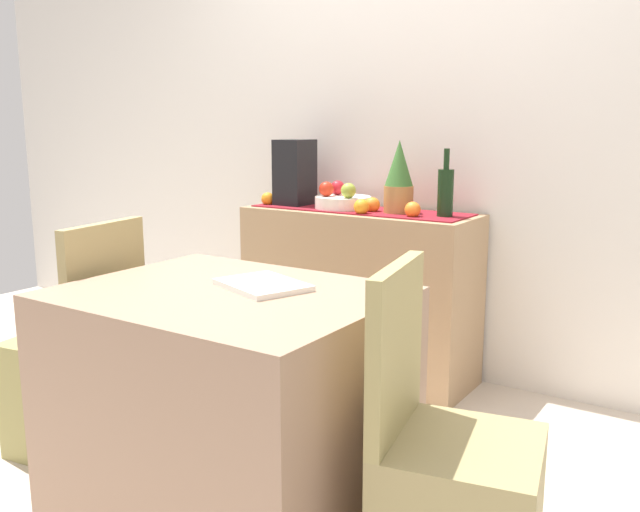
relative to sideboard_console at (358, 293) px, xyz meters
The scene contains 19 objects.
ground_plane 1.03m from the sideboard_console, 79.48° to the right, with size 6.40×6.40×0.02m, color beige.
room_wall_rear 0.98m from the sideboard_console, 56.68° to the left, with size 6.40×0.06×2.70m, color silver.
sideboard_console is the anchor object (origin of this frame).
table_runner 0.42m from the sideboard_console, behind, with size 1.10×0.32×0.01m, color maroon.
fruit_bowl 0.46m from the sideboard_console, behind, with size 0.28×0.28×0.06m, color white.
apple_front 0.54m from the sideboard_console, 163.13° to the right, with size 0.07×0.07×0.07m, color red.
apple_upper 0.54m from the sideboard_console, 164.89° to the left, with size 0.07×0.07×0.07m, color red.
apple_rear 0.52m from the sideboard_console, 117.16° to the right, with size 0.07×0.07×0.07m, color #90A137.
wine_bottle 0.70m from the sideboard_console, ahead, with size 0.07×0.07×0.31m.
coffee_maker 0.70m from the sideboard_console, behind, with size 0.16×0.18×0.34m, color black.
potted_plant 0.62m from the sideboard_console, ahead, with size 0.14×0.14×0.34m.
orange_loose_far 0.57m from the sideboard_console, 14.55° to the right, with size 0.07×0.07×0.07m, color orange.
orange_loose_near_bowl 0.46m from the sideboard_console, 16.70° to the right, with size 0.07×0.07×0.07m, color orange.
orange_loose_end 0.68m from the sideboard_console, behind, with size 0.07×0.07×0.07m, color orange.
orange_loose_mid 0.48m from the sideboard_console, 55.91° to the right, with size 0.07×0.07×0.07m, color orange.
dining_table 1.34m from the sideboard_console, 77.66° to the right, with size 1.01×0.79×0.74m, color #A07C64.
open_book 1.31m from the sideboard_console, 73.67° to the right, with size 0.28×0.21×0.02m, color white.
chair_near_window 1.40m from the sideboard_console, 110.28° to the right, with size 0.46×0.46×0.90m.
chair_by_corner 1.69m from the sideboard_console, 51.18° to the right, with size 0.47×0.47×0.90m.
Camera 1 is at (1.49, -1.94, 1.25)m, focal length 38.17 mm.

